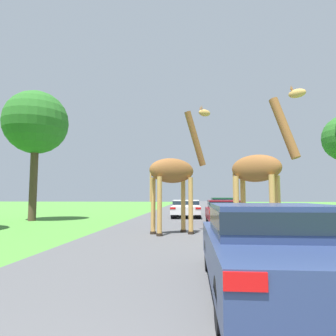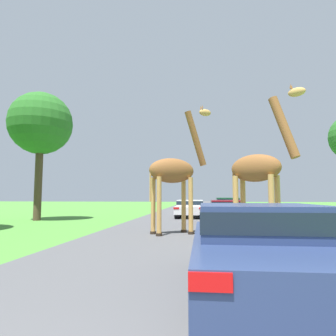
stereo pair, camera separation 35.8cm
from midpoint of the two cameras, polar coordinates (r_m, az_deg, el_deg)
road at (r=30.33m, az=4.48°, el=-8.18°), size 8.15×120.00×0.00m
giraffe_near_road at (r=12.03m, az=0.42°, el=-0.87°), size 2.68×1.81×5.37m
giraffe_companion at (r=10.97m, az=16.25°, el=-0.36°), size 2.50×1.83×5.21m
car_lead_maroon at (r=5.01m, az=17.27°, el=-13.89°), size 1.98×4.66×1.36m
car_queue_right at (r=21.38m, az=3.00°, el=-7.58°), size 1.99×4.00×1.22m
car_queue_left at (r=25.53m, az=9.93°, el=-7.03°), size 1.96×4.68×1.36m
car_far_ahead at (r=16.91m, az=9.94°, el=-8.06°), size 1.83×4.43×1.26m
tree_centre_back at (r=20.72m, az=-24.32°, el=7.76°), size 3.93×3.93×8.06m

